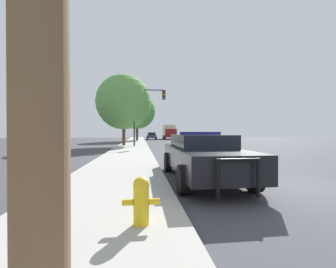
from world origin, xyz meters
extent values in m
plane|color=#3D3D42|center=(0.00, 0.00, 0.00)|extent=(110.00, 110.00, 0.00)
cube|color=#A3A099|center=(-5.10, 0.00, 0.07)|extent=(3.00, 110.00, 0.13)
cube|color=black|center=(-2.45, 1.36, 0.68)|extent=(1.83, 5.00, 0.65)
cube|color=black|center=(-2.45, 1.61, 1.20)|extent=(1.57, 2.60, 0.39)
cylinder|color=black|center=(-1.57, -0.20, 0.36)|extent=(0.24, 0.71, 0.71)
cylinder|color=black|center=(-3.34, -0.19, 0.36)|extent=(0.24, 0.71, 0.71)
cylinder|color=black|center=(-1.55, 2.90, 0.36)|extent=(0.24, 0.71, 0.71)
cylinder|color=black|center=(-3.33, 2.91, 0.36)|extent=(0.24, 0.71, 0.71)
cylinder|color=black|center=(-2.05, -1.26, 0.58)|extent=(0.07, 0.07, 0.78)
cylinder|color=black|center=(-2.87, -1.26, 0.58)|extent=(0.07, 0.07, 0.78)
cylinder|color=black|center=(-2.46, -1.26, 0.94)|extent=(0.86, 0.07, 0.07)
cube|color=navy|center=(-2.45, 1.61, 1.44)|extent=(1.31, 0.21, 0.09)
cube|color=navy|center=(-1.54, 1.35, 0.71)|extent=(0.02, 3.60, 0.18)
cylinder|color=gold|center=(-4.34, -2.12, 0.41)|extent=(0.23, 0.23, 0.55)
sphere|color=gold|center=(-4.34, -2.12, 0.71)|extent=(0.24, 0.24, 0.24)
cylinder|color=gold|center=(-4.53, -2.12, 0.46)|extent=(0.16, 0.09, 0.09)
cylinder|color=gold|center=(-4.15, -2.12, 0.46)|extent=(0.16, 0.09, 0.09)
cylinder|color=#424247|center=(-4.94, 16.48, 2.93)|extent=(0.16, 0.16, 5.59)
cylinder|color=#424247|center=(-3.50, 16.48, 5.57)|extent=(2.87, 0.11, 0.11)
cube|color=black|center=(-2.07, 16.48, 5.12)|extent=(0.30, 0.24, 0.90)
sphere|color=red|center=(-2.07, 16.35, 5.42)|extent=(0.20, 0.20, 0.20)
sphere|color=orange|center=(-2.07, 16.35, 5.12)|extent=(0.20, 0.20, 0.20)
sphere|color=green|center=(-2.07, 16.35, 4.82)|extent=(0.20, 0.20, 0.20)
cube|color=#333856|center=(-2.23, 37.73, 0.63)|extent=(1.71, 4.13, 0.56)
cube|color=black|center=(-2.24, 37.53, 1.15)|extent=(1.45, 2.15, 0.48)
cylinder|color=black|center=(-3.03, 39.01, 0.35)|extent=(0.25, 0.70, 0.70)
cylinder|color=black|center=(-1.41, 39.00, 0.35)|extent=(0.25, 0.70, 0.70)
cylinder|color=black|center=(-3.06, 36.47, 0.35)|extent=(0.25, 0.70, 0.70)
cylinder|color=black|center=(-1.43, 36.45, 0.35)|extent=(0.25, 0.70, 0.70)
cube|color=black|center=(2.03, 23.22, 0.67)|extent=(1.86, 4.60, 0.63)
cube|color=black|center=(2.02, 23.45, 1.21)|extent=(1.53, 2.42, 0.45)
cylinder|color=black|center=(2.91, 21.86, 0.36)|extent=(0.27, 0.72, 0.71)
cylinder|color=black|center=(1.29, 21.78, 0.36)|extent=(0.27, 0.72, 0.71)
cylinder|color=black|center=(2.77, 24.67, 0.36)|extent=(0.27, 0.72, 0.71)
cylinder|color=black|center=(1.16, 24.59, 0.36)|extent=(0.27, 0.72, 0.71)
cube|color=maroon|center=(1.52, 38.09, 1.24)|extent=(2.25, 1.99, 1.63)
cube|color=beige|center=(1.59, 41.57, 1.68)|extent=(2.31, 5.05, 2.52)
cylinder|color=black|center=(2.61, 38.26, 0.42)|extent=(0.30, 0.85, 0.85)
cylinder|color=black|center=(0.45, 38.31, 0.42)|extent=(0.30, 0.85, 0.85)
cylinder|color=black|center=(2.70, 42.48, 0.42)|extent=(0.30, 0.85, 0.85)
cylinder|color=black|center=(0.53, 42.53, 0.42)|extent=(0.30, 0.85, 0.85)
cylinder|color=#4C3823|center=(-6.04, 17.85, 1.56)|extent=(0.32, 0.32, 2.87)
sphere|color=#5B9947|center=(-6.04, 17.85, 4.53)|extent=(5.58, 5.58, 5.58)
cylinder|color=#4C3823|center=(-4.91, 31.97, 1.73)|extent=(0.41, 0.41, 3.20)
sphere|color=#4C8E38|center=(-4.91, 31.97, 4.99)|extent=(6.05, 6.05, 6.05)
camera|label=1|loc=(-4.35, -5.41, 1.49)|focal=24.00mm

